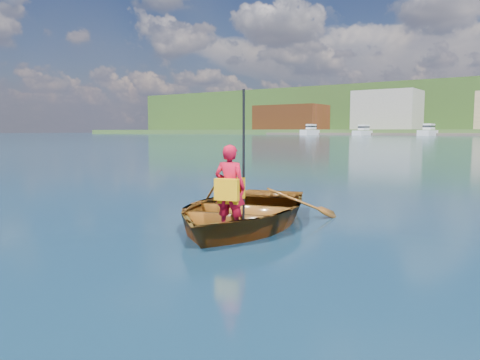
% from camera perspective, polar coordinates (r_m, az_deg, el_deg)
% --- Properties ---
extents(ground, '(600.00, 600.00, 0.00)m').
position_cam_1_polar(ground, '(8.70, -1.18, -3.94)').
color(ground, '#0D1A3D').
rests_on(ground, ground).
extents(rowboat, '(3.58, 4.34, 0.78)m').
position_cam_1_polar(rowboat, '(7.48, 0.22, -3.70)').
color(rowboat, brown).
rests_on(rowboat, ground).
extents(child_paddler, '(0.50, 0.41, 1.98)m').
position_cam_1_polar(child_paddler, '(6.53, -1.22, -0.98)').
color(child_paddler, red).
rests_on(child_paddler, ground).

